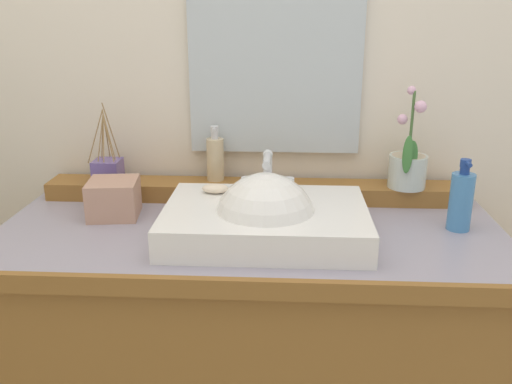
{
  "coord_description": "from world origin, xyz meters",
  "views": [
    {
      "loc": [
        0.09,
        -1.31,
        1.43
      ],
      "look_at": [
        0.02,
        -0.02,
        0.99
      ],
      "focal_mm": 38.32,
      "sensor_mm": 36.0,
      "label": 1
    }
  ],
  "objects_px": {
    "soap_bar": "(215,189)",
    "potted_plant": "(408,166)",
    "sink_basin": "(265,222)",
    "soap_dispenser": "(215,158)",
    "lotion_bottle": "(461,200)",
    "reed_diffuser": "(108,170)",
    "tissue_box": "(114,198)"
  },
  "relations": [
    {
      "from": "sink_basin",
      "to": "tissue_box",
      "type": "height_order",
      "value": "sink_basin"
    },
    {
      "from": "potted_plant",
      "to": "lotion_bottle",
      "type": "relative_size",
      "value": 1.55
    },
    {
      "from": "potted_plant",
      "to": "lotion_bottle",
      "type": "xyz_separation_m",
      "value": [
        0.1,
        -0.19,
        -0.04
      ]
    },
    {
      "from": "sink_basin",
      "to": "tissue_box",
      "type": "bearing_deg",
      "value": 163.42
    },
    {
      "from": "potted_plant",
      "to": "soap_dispenser",
      "type": "distance_m",
      "value": 0.56
    },
    {
      "from": "soap_dispenser",
      "to": "lotion_bottle",
      "type": "relative_size",
      "value": 0.88
    },
    {
      "from": "reed_diffuser",
      "to": "tissue_box",
      "type": "height_order",
      "value": "reed_diffuser"
    },
    {
      "from": "lotion_bottle",
      "to": "reed_diffuser",
      "type": "bearing_deg",
      "value": 168.57
    },
    {
      "from": "sink_basin",
      "to": "soap_bar",
      "type": "xyz_separation_m",
      "value": [
        -0.14,
        0.11,
        0.05
      ]
    },
    {
      "from": "potted_plant",
      "to": "soap_dispenser",
      "type": "bearing_deg",
      "value": 175.79
    },
    {
      "from": "sink_basin",
      "to": "soap_dispenser",
      "type": "relative_size",
      "value": 3.05
    },
    {
      "from": "soap_bar",
      "to": "soap_dispenser",
      "type": "distance_m",
      "value": 0.2
    },
    {
      "from": "potted_plant",
      "to": "tissue_box",
      "type": "xyz_separation_m",
      "value": [
        -0.81,
        -0.14,
        -0.06
      ]
    },
    {
      "from": "sink_basin",
      "to": "soap_dispenser",
      "type": "xyz_separation_m",
      "value": [
        -0.16,
        0.31,
        0.08
      ]
    },
    {
      "from": "potted_plant",
      "to": "reed_diffuser",
      "type": "relative_size",
      "value": 1.23
    },
    {
      "from": "sink_basin",
      "to": "soap_bar",
      "type": "bearing_deg",
      "value": 141.79
    },
    {
      "from": "tissue_box",
      "to": "soap_bar",
      "type": "bearing_deg",
      "value": -3.32
    },
    {
      "from": "sink_basin",
      "to": "reed_diffuser",
      "type": "bearing_deg",
      "value": 150.04
    },
    {
      "from": "lotion_bottle",
      "to": "tissue_box",
      "type": "bearing_deg",
      "value": 177.19
    },
    {
      "from": "reed_diffuser",
      "to": "tissue_box",
      "type": "bearing_deg",
      "value": -67.89
    },
    {
      "from": "soap_bar",
      "to": "lotion_bottle",
      "type": "height_order",
      "value": "lotion_bottle"
    },
    {
      "from": "lotion_bottle",
      "to": "soap_bar",
      "type": "bearing_deg",
      "value": 177.42
    },
    {
      "from": "tissue_box",
      "to": "sink_basin",
      "type": "bearing_deg",
      "value": -16.58
    },
    {
      "from": "reed_diffuser",
      "to": "lotion_bottle",
      "type": "distance_m",
      "value": 0.99
    },
    {
      "from": "sink_basin",
      "to": "potted_plant",
      "type": "distance_m",
      "value": 0.48
    },
    {
      "from": "sink_basin",
      "to": "reed_diffuser",
      "type": "xyz_separation_m",
      "value": [
        -0.48,
        0.28,
        0.05
      ]
    },
    {
      "from": "soap_dispenser",
      "to": "potted_plant",
      "type": "bearing_deg",
      "value": -4.21
    },
    {
      "from": "tissue_box",
      "to": "reed_diffuser",
      "type": "bearing_deg",
      "value": 112.11
    },
    {
      "from": "soap_bar",
      "to": "potted_plant",
      "type": "xyz_separation_m",
      "value": [
        0.53,
        0.16,
        0.03
      ]
    },
    {
      "from": "soap_bar",
      "to": "reed_diffuser",
      "type": "xyz_separation_m",
      "value": [
        -0.34,
        0.17,
        -0.0
      ]
    },
    {
      "from": "sink_basin",
      "to": "potted_plant",
      "type": "xyz_separation_m",
      "value": [
        0.4,
        0.27,
        0.08
      ]
    },
    {
      "from": "potted_plant",
      "to": "reed_diffuser",
      "type": "bearing_deg",
      "value": 179.46
    }
  ]
}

